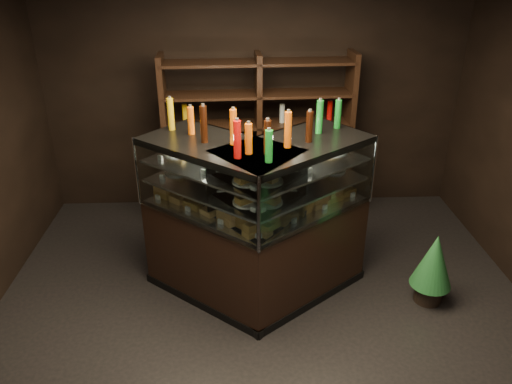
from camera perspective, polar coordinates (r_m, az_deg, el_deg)
The scene contains 7 objects.
ground at distance 4.55m, azimuth 1.14°, elevation -15.38°, with size 5.00×5.00×0.00m, color black.
room_shell at distance 3.57m, azimuth 1.41°, elevation 8.65°, with size 5.02×5.02×3.01m.
display_case at distance 4.69m, azimuth 0.03°, elevation -6.10°, with size 2.19×1.44×1.53m.
food_display at distance 4.39m, azimuth 0.04°, elevation 0.64°, with size 1.78×0.93×0.47m.
bottles_top at distance 4.19m, azimuth 0.04°, elevation 7.41°, with size 1.60×0.79×0.30m.
potted_conifer at distance 4.86m, azimuth 19.70°, elevation -7.28°, with size 0.38×0.38×0.81m.
back_shelving at distance 5.96m, azimuth 0.23°, elevation 2.37°, with size 2.18×0.51×2.00m.
Camera 1 is at (-0.23, -3.40, 3.01)m, focal length 35.00 mm.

